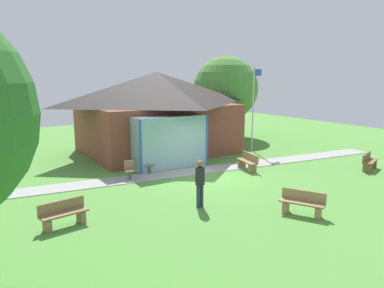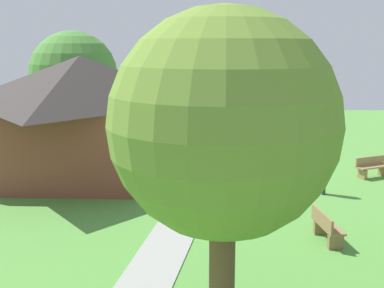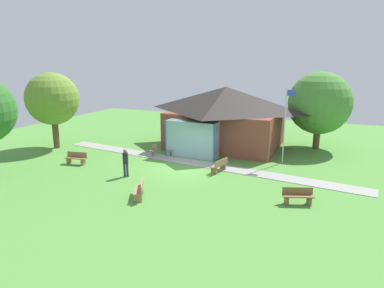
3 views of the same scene
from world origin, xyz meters
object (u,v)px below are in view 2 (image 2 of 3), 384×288
Objects in this scene: bench_rear_near_path at (233,154)px; patio_chair_west at (193,187)px; flagpole at (163,93)px; tree_behind_pavilion_right at (74,75)px; visitor_strolling_lawn at (324,167)px; bench_front_center at (372,168)px; bench_lawn_far_right at (288,135)px; patio_chair_porch_left at (181,178)px; bench_mid_left at (326,227)px; tree_west_hedge at (224,125)px; pavilion at (85,112)px.

patio_chair_west is at bearing 86.71° from bench_rear_near_path.
tree_behind_pavilion_right is at bearing 70.91° from flagpole.
patio_chair_west is (-5.73, 1.58, 0.01)m from bench_rear_near_path.
visitor_strolling_lawn reaches higher than patio_chair_west.
bench_lawn_far_right is (7.66, 2.42, 0.00)m from bench_front_center.
patio_chair_porch_left is at bearing -12.93° from bench_front_center.
bench_front_center is 16.70m from tree_behind_pavilion_right.
bench_lawn_far_right is at bearing 167.11° from bench_mid_left.
patio_chair_west is at bearing 28.69° from patio_chair_porch_left.
tree_west_hedge is at bearing -41.57° from bench_mid_left.
patio_chair_west is (-3.29, 7.23, 0.01)m from bench_front_center.
bench_mid_left is 7.90m from bench_front_center.
bench_lawn_far_right is 0.26× the size of tree_west_hedge.
flagpole is 11.22m from bench_front_center.
patio_chair_porch_left is (5.09, 4.39, 0.01)m from bench_mid_left.
bench_front_center is 1.78× the size of patio_chair_porch_left.
patio_chair_porch_left is 0.14× the size of tree_behind_pavilion_right.
patio_chair_west is 0.14× the size of tree_behind_pavilion_right.
bench_front_center is 13.84m from tree_west_hedge.
tree_west_hedge is (-19.47, 3.85, 3.58)m from bench_lawn_far_right.
patio_chair_west is 0.49× the size of visitor_strolling_lawn.
bench_mid_left is at bearing 37.11° from bench_front_center.
visitor_strolling_lawn is at bearing -130.59° from tree_behind_pavilion_right.
flagpole is at bearing -28.18° from pavilion.
bench_lawn_far_right is at bearing -109.75° from bench_rear_near_path.
visitor_strolling_lawn is (-4.98, -3.14, 0.62)m from bench_rear_near_path.
bench_rear_near_path is 6.14m from bench_lawn_far_right.
visitor_strolling_lawn is at bearing 160.58° from bench_mid_left.
bench_rear_near_path is 1.81× the size of patio_chair_west.
bench_mid_left is 0.89× the size of visitor_strolling_lawn.
bench_mid_left is 1.00× the size of bench_rear_near_path.
bench_front_center is 1.78× the size of patio_chair_west.
tree_west_hedge reaches higher than bench_front_center.
tree_west_hedge reaches higher than visitor_strolling_lawn.
flagpole is 6.08× the size of patio_chair_west.
tree_behind_pavilion_right is 21.15m from tree_west_hedge.
bench_mid_left is at bearing 47.58° from patio_chair_porch_left.
flagpole reaches higher than pavilion.
flagpole is at bearing -154.77° from patio_chair_west.
flagpole is 3.35× the size of bench_rear_near_path.
pavilion is 5.46× the size of visitor_strolling_lawn.
bench_mid_left is 1.01× the size of bench_front_center.
patio_chair_west reaches higher than bench_mid_left.
bench_mid_left is 18.84m from tree_behind_pavilion_right.
bench_front_center is (-0.63, -12.03, -2.16)m from pavilion.
visitor_strolling_lawn reaches higher than patio_chair_porch_left.
tree_west_hedge is at bearing 99.65° from bench_rear_near_path.
visitor_strolling_lawn is (0.75, -4.72, 0.61)m from patio_chair_west.
bench_rear_near_path is 0.26× the size of tree_west_hedge.
bench_lawn_far_right is at bearing -75.37° from flagpole.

